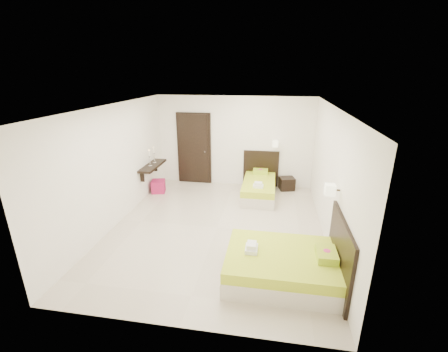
% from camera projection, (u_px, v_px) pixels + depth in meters
% --- Properties ---
extents(floor, '(5.50, 5.50, 0.00)m').
position_uv_depth(floor, '(217.00, 227.00, 6.56)').
color(floor, beige).
rests_on(floor, ground).
extents(bed_single, '(1.02, 1.71, 1.41)m').
position_uv_depth(bed_single, '(259.00, 186.00, 8.19)').
color(bed_single, beige).
rests_on(bed_single, ground).
extents(bed_double, '(1.81, 1.53, 1.49)m').
position_uv_depth(bed_double, '(286.00, 265.00, 4.86)').
color(bed_double, beige).
rests_on(bed_double, ground).
extents(nightstand, '(0.48, 0.45, 0.36)m').
position_uv_depth(nightstand, '(287.00, 184.00, 8.62)').
color(nightstand, black).
rests_on(nightstand, ground).
extents(ottoman, '(0.42, 0.42, 0.35)m').
position_uv_depth(ottoman, '(158.00, 186.00, 8.42)').
color(ottoman, '#9E1548').
rests_on(ottoman, ground).
extents(door, '(1.02, 0.15, 2.14)m').
position_uv_depth(door, '(194.00, 149.00, 8.91)').
color(door, black).
rests_on(door, ground).
extents(console_shelf, '(0.35, 1.20, 0.78)m').
position_uv_depth(console_shelf, '(152.00, 166.00, 8.10)').
color(console_shelf, black).
rests_on(console_shelf, ground).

